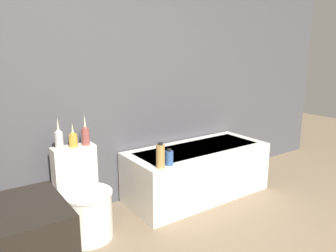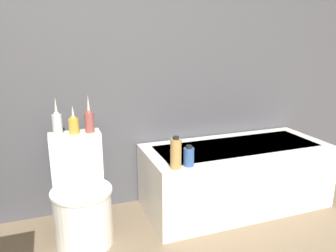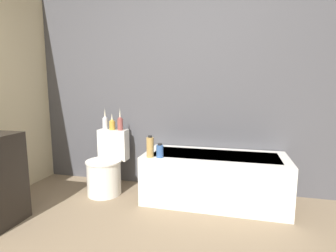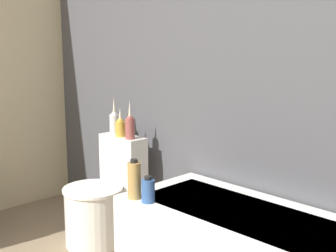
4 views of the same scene
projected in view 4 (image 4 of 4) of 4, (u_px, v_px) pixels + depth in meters
name	position (u px, v px, depth m)	size (l,w,h in m)	color
wall_back_tiled	(200.00, 61.00, 3.06)	(6.40, 0.06, 2.60)	#4C4C51
toilet	(101.00, 202.00, 3.34)	(0.42, 0.57, 0.74)	white
vase_gold	(114.00, 121.00, 3.46)	(0.07, 0.07, 0.27)	silver
vase_silver	(120.00, 127.00, 3.37)	(0.07, 0.07, 0.21)	gold
vase_bronze	(130.00, 126.00, 3.28)	(0.07, 0.07, 0.28)	#994C47
shampoo_bottle_tall	(134.00, 180.00, 2.67)	(0.08, 0.08, 0.23)	tan
shampoo_bottle_short	(148.00, 190.00, 2.62)	(0.08, 0.08, 0.15)	#335999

